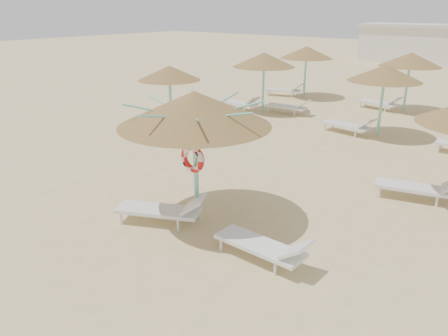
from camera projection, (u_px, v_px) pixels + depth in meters
The scene contains 6 objects.
ground at pixel (189, 225), 9.90m from camera, with size 120.00×120.00×0.00m, color #D9BB84.
main_palapa at pixel (195, 109), 9.33m from camera, with size 3.34×3.34×3.00m.
lounger_main_a at pixel (164, 209), 9.88m from camera, with size 2.11×1.45×0.74m.
lounger_main_b at pixel (265, 246), 8.38m from camera, with size 1.99×0.64×0.72m.
palapa_field at pixel (391, 74), 16.12m from camera, with size 18.42×13.89×2.72m.
service_hut at pixel (411, 43), 38.42m from camera, with size 8.40×4.40×3.25m.
Camera 1 is at (6.15, -6.38, 4.67)m, focal length 35.00 mm.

